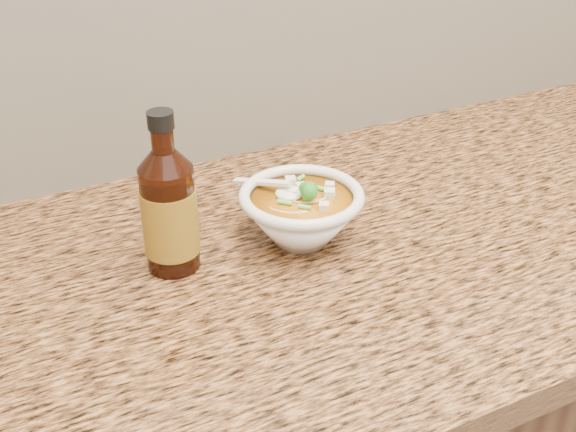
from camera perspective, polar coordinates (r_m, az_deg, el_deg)
name	(u,v)px	position (r m, az deg, el deg)	size (l,w,h in m)	color
counter_slab	(403,233)	(1.04, 9.07, -1.37)	(4.00, 0.68, 0.04)	#A46A3C
soup_bowl	(301,215)	(0.96, 1.06, 0.08)	(0.17, 0.18, 0.09)	white
hot_sauce_bottle	(169,211)	(0.90, -9.36, 0.36)	(0.08, 0.08, 0.21)	#351107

